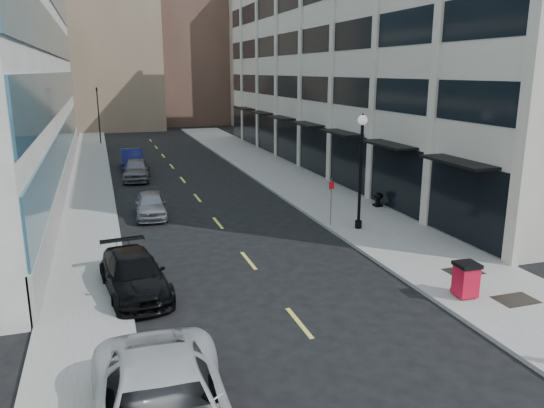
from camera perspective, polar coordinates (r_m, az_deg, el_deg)
ground at (r=15.71m, az=5.64°, el=-15.72°), size 160.00×160.00×0.00m
sidewalk_right at (r=35.82m, az=3.86°, el=1.64°), size 5.00×80.00×0.15m
sidewalk_left at (r=33.34m, az=-19.08°, el=-0.06°), size 3.00×80.00×0.15m
building_right at (r=45.43m, az=12.13°, el=15.33°), size 15.30×46.50×18.25m
skyline_tan_near at (r=80.68m, az=-17.76°, el=17.90°), size 14.00×18.00×28.00m
skyline_brown at (r=86.01m, az=-9.45°, el=20.09°), size 12.00×16.00×34.00m
skyline_tan_far at (r=90.87m, az=-24.23°, el=14.96°), size 12.00×14.00×22.00m
skyline_stone at (r=81.93m, az=-1.37°, el=15.67°), size 10.00×14.00×20.00m
grate_mid at (r=20.33m, az=24.75°, el=-9.33°), size 1.40×1.00×0.01m
grate_far at (r=22.28m, az=19.90°, el=-6.82°), size 1.40×1.00×0.01m
road_centerline at (r=30.95m, az=-7.03°, el=-0.56°), size 0.15×68.20×0.01m
traffic_signal at (r=60.46m, az=-18.34°, el=11.46°), size 0.66×0.66×6.98m
car_black_pickup at (r=19.75m, az=-14.60°, el=-7.35°), size 2.58×5.18×1.45m
car_silver_sedan at (r=29.78m, az=-12.89°, el=-0.03°), size 1.89×4.19×1.39m
car_blue_sedan at (r=45.10m, az=-14.83°, el=4.72°), size 1.76×4.85×1.59m
car_grey_sedan at (r=40.12m, az=-14.37°, el=3.61°), size 2.35×4.77×1.56m
trash_bin at (r=19.70m, az=20.13°, el=-7.54°), size 0.79×0.88×1.24m
lamppost at (r=26.19m, az=9.54°, el=4.53°), size 0.48×0.48×5.74m
sign_post at (r=26.88m, az=6.39°, el=0.95°), size 0.28×0.08×2.43m
urn_planter at (r=31.32m, az=11.32°, el=0.66°), size 0.59×0.59×0.82m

